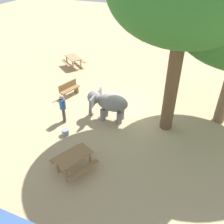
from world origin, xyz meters
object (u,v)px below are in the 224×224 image
picnic_table_far (73,60)px  feed_bucket (65,132)px  wooden_bench (69,89)px  elephant (108,103)px  picnic_table_near (74,159)px  person_handler (63,107)px

picnic_table_far → feed_bucket: (-3.79, 7.50, -0.43)m
wooden_bench → picnic_table_far: bearing=-136.5°
elephant → picnic_table_far: bearing=-49.8°
picnic_table_near → feed_bucket: picnic_table_near is taller
person_handler → feed_bucket: size_ratio=4.50×
person_handler → wooden_bench: bearing=88.5°
wooden_bench → picnic_table_near: size_ratio=0.73×
picnic_table_near → picnic_table_far: 10.71m
elephant → picnic_table_near: 3.91m
picnic_table_far → feed_bucket: picnic_table_far is taller
picnic_table_near → feed_bucket: (1.54, -1.80, -0.43)m
person_handler → picnic_table_far: (3.15, -6.54, -0.36)m
elephant → person_handler: size_ratio=1.40×
elephant → person_handler: bearing=25.0°
picnic_table_near → feed_bucket: 2.41m
feed_bucket → elephant: bearing=-124.4°
picnic_table_near → feed_bucket: size_ratio=5.52×
elephant → picnic_table_far: 7.52m
picnic_table_far → person_handler: bearing=152.2°
person_handler → wooden_bench: 2.82m
elephant → wooden_bench: (3.24, -1.38, -0.53)m
person_handler → wooden_bench: person_handler is taller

